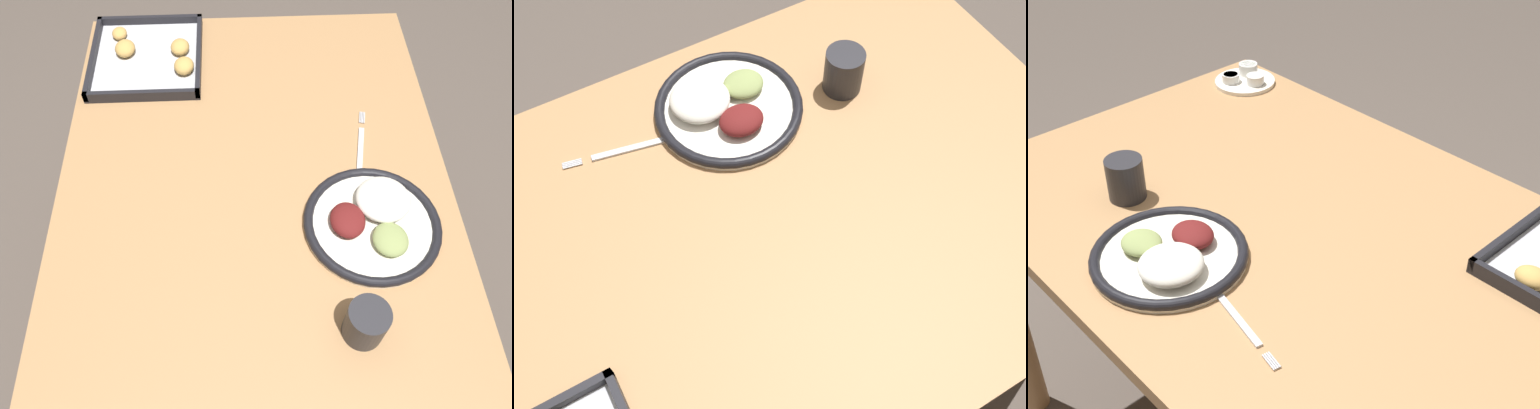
# 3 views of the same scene
# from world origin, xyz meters

# --- Properties ---
(ground_plane) EXTENTS (8.00, 8.00, 0.00)m
(ground_plane) POSITION_xyz_m (0.00, 0.00, 0.00)
(ground_plane) COLOR #564C44
(dining_table) EXTENTS (1.27, 0.85, 0.73)m
(dining_table) POSITION_xyz_m (0.00, 0.00, 0.63)
(dining_table) COLOR #AD7F51
(dining_table) RESTS_ON ground_plane
(dinner_plate) EXTENTS (0.28, 0.28, 0.05)m
(dinner_plate) POSITION_xyz_m (-0.06, -0.24, 0.75)
(dinner_plate) COLOR white
(dinner_plate) RESTS_ON dining_table
(fork) EXTENTS (0.23, 0.06, 0.00)m
(fork) POSITION_xyz_m (0.13, -0.24, 0.73)
(fork) COLOR silver
(fork) RESTS_ON dining_table
(drinking_cup) EXTENTS (0.07, 0.07, 0.09)m
(drinking_cup) POSITION_xyz_m (-0.28, -0.18, 0.78)
(drinking_cup) COLOR #28282D
(drinking_cup) RESTS_ON dining_table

